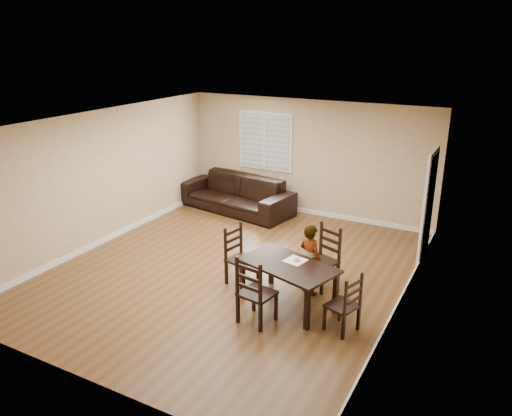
# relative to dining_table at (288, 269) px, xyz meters

# --- Properties ---
(ground) EXTENTS (7.00, 7.00, 0.00)m
(ground) POSITION_rel_dining_table_xyz_m (-1.41, 0.64, -0.62)
(ground) COLOR brown
(ground) RESTS_ON ground
(room) EXTENTS (6.04, 7.04, 2.72)m
(room) POSITION_rel_dining_table_xyz_m (-1.37, 0.82, 1.19)
(room) COLOR #CBB489
(room) RESTS_ON ground
(dining_table) EXTENTS (1.69, 1.24, 0.71)m
(dining_table) POSITION_rel_dining_table_xyz_m (0.00, 0.00, 0.00)
(dining_table) COLOR black
(dining_table) RESTS_ON ground
(chair_near) EXTENTS (0.61, 0.60, 1.07)m
(chair_near) POSITION_rel_dining_table_xyz_m (0.29, 0.93, -0.13)
(chair_near) COLOR black
(chair_near) RESTS_ON ground
(chair_far) EXTENTS (0.55, 0.52, 1.07)m
(chair_far) POSITION_rel_dining_table_xyz_m (-0.22, -0.79, -0.13)
(chair_far) COLOR black
(chair_far) RESTS_ON ground
(chair_left) EXTENTS (0.51, 0.54, 1.03)m
(chair_left) POSITION_rel_dining_table_xyz_m (-1.12, 0.32, -0.15)
(chair_left) COLOR black
(chair_left) RESTS_ON ground
(chair_right) EXTENTS (0.50, 0.52, 0.92)m
(chair_right) POSITION_rel_dining_table_xyz_m (1.10, -0.33, -0.20)
(chair_right) COLOR black
(chair_right) RESTS_ON ground
(child) EXTENTS (0.51, 0.43, 1.21)m
(child) POSITION_rel_dining_table_xyz_m (0.16, 0.52, -0.01)
(child) COLOR gray
(child) RESTS_ON ground
(napkin) EXTENTS (0.36, 0.36, 0.00)m
(napkin) POSITION_rel_dining_table_xyz_m (0.05, 0.16, 0.09)
(napkin) COLOR beige
(napkin) RESTS_ON dining_table
(donut) EXTENTS (0.11, 0.11, 0.04)m
(donut) POSITION_rel_dining_table_xyz_m (0.07, 0.16, 0.11)
(donut) COLOR gold
(donut) RESTS_ON napkin
(sofa) EXTENTS (3.02, 1.59, 0.84)m
(sofa) POSITION_rel_dining_table_xyz_m (-3.00, 3.52, -0.20)
(sofa) COLOR black
(sofa) RESTS_ON ground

